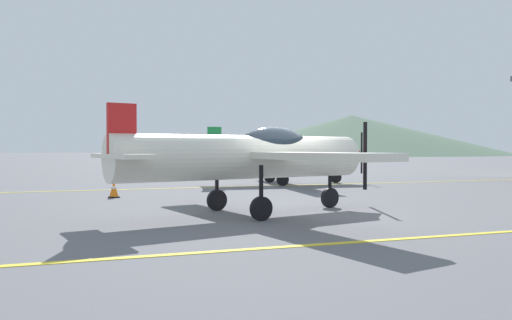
% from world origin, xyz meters
% --- Properties ---
extents(ground_plane, '(400.00, 400.00, 0.00)m').
position_xyz_m(ground_plane, '(0.00, 0.00, 0.00)').
color(ground_plane, slate).
extents(apron_line_near, '(80.00, 0.16, 0.01)m').
position_xyz_m(apron_line_near, '(0.00, -4.15, 0.01)').
color(apron_line_near, yellow).
rests_on(apron_line_near, ground_plane).
extents(apron_line_far, '(80.00, 0.16, 0.01)m').
position_xyz_m(apron_line_far, '(0.00, 8.57, 0.01)').
color(apron_line_far, yellow).
rests_on(apron_line_far, ground_plane).
extents(airplane_near, '(7.60, 8.64, 2.60)m').
position_xyz_m(airplane_near, '(-1.00, -0.01, 1.46)').
color(airplane_near, silver).
rests_on(airplane_near, ground_plane).
extents(airplane_mid, '(7.56, 8.69, 2.60)m').
position_xyz_m(airplane_mid, '(3.73, 9.50, 1.46)').
color(airplane_mid, silver).
rests_on(airplane_mid, ground_plane).
extents(traffic_cone_front, '(0.36, 0.36, 0.59)m').
position_xyz_m(traffic_cone_front, '(-4.11, 5.40, 0.29)').
color(traffic_cone_front, black).
rests_on(traffic_cone_front, ground_plane).
extents(hill_centerleft, '(83.86, 83.86, 10.90)m').
position_xyz_m(hill_centerleft, '(64.77, 110.96, 5.45)').
color(hill_centerleft, '#4C6651').
rests_on(hill_centerleft, ground_plane).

